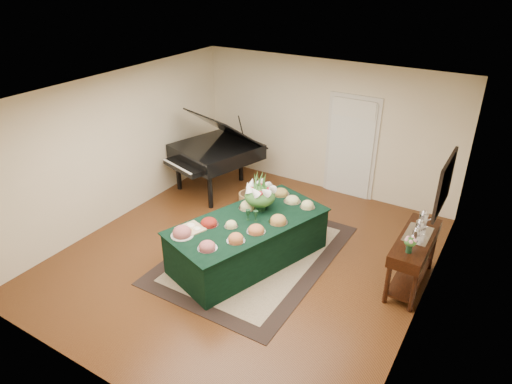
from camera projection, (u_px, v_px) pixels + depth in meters
The scene contains 14 objects.
ground at pixel (247, 255), 7.59m from camera, with size 6.00×6.00×0.00m, color #32180B.
area_rug at pixel (255, 254), 7.61m from camera, with size 2.37×3.31×0.01m.
kitchen_doorway at pixel (351, 148), 9.10m from camera, with size 1.05×0.07×2.10m.
buffet_table at pixel (249, 240), 7.30m from camera, with size 1.94×2.78×0.75m.
food_platters at pixel (247, 217), 7.12m from camera, with size 1.51×2.29×0.13m.
cutting_board at pixel (192, 227), 6.89m from camera, with size 0.45×0.45×0.10m.
green_goblets at pixel (252, 215), 7.09m from camera, with size 0.20×0.11×0.18m.
floral_centerpiece at pixel (260, 193), 7.31m from camera, with size 0.52×0.52×0.52m.
grand_piano at pixel (216, 151), 9.34m from camera, with size 1.88×1.99×1.75m.
wicker_basket at pixel (249, 199), 9.06m from camera, with size 0.42×0.42×0.26m, color olive.
mahogany_sideboard at pixel (414, 248), 6.61m from camera, with size 0.45×1.38×0.85m.
tea_service at pixel (420, 227), 6.55m from camera, with size 0.34×0.58×0.30m.
pink_bouquet at pixel (410, 242), 6.12m from camera, with size 0.19×0.19×0.24m.
wall_painting at pixel (445, 184), 6.01m from camera, with size 0.05×0.95×0.75m.
Camera 1 is at (3.39, -5.27, 4.41)m, focal length 32.00 mm.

